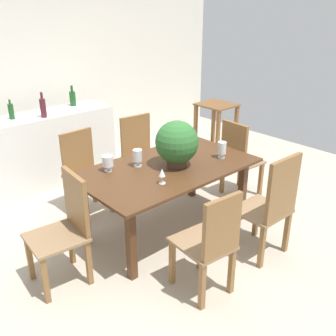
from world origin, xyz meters
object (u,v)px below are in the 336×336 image
chair_far_right (140,150)px  side_table (216,117)px  chair_head_end (67,224)px  kitchen_counter (51,148)px  flower_centerpiece (177,143)px  crystal_vase_left (138,156)px  chair_near_right (272,203)px  wine_bottle_amber (43,107)px  dining_table (167,175)px  wine_glass (162,173)px  chair_foot_end (238,156)px  chair_far_left (83,168)px  crystal_vase_right (108,162)px  crystal_vase_center_near (222,148)px  wine_bottle_tall (73,98)px  chair_near_left (211,241)px  wine_bottle_green (11,111)px

chair_far_right → side_table: (1.80, 0.30, 0.03)m
chair_head_end → kitchen_counter: (0.83, 1.98, -0.06)m
flower_centerpiece → crystal_vase_left: 0.42m
chair_near_right → wine_bottle_amber: (-0.84, 2.81, 0.51)m
dining_table → chair_near_right: bearing=-67.8°
dining_table → wine_glass: size_ratio=12.17×
dining_table → wine_bottle_amber: (-0.43, 1.81, 0.43)m
chair_near_right → chair_head_end: chair_near_right is taller
chair_foot_end → chair_far_left: size_ratio=1.03×
chair_far_left → chair_foot_end: bearing=-34.2°
chair_far_left → side_table: (2.63, 0.30, 0.04)m
chair_foot_end → chair_far_right: bearing=42.0°
wine_bottle_amber → crystal_vase_right: bearing=-93.0°
chair_near_right → side_table: chair_near_right is taller
chair_far_right → wine_bottle_amber: (-0.85, 0.83, 0.54)m
chair_far_right → wine_glass: 1.47m
flower_centerpiece → chair_foot_end: bearing=2.9°
flower_centerpiece → kitchen_counter: flower_centerpiece is taller
chair_far_left → wine_glass: 1.29m
chair_near_right → chair_head_end: size_ratio=1.06×
chair_foot_end → crystal_vase_center_near: (-0.59, -0.22, 0.31)m
crystal_vase_center_near → wine_bottle_tall: 2.36m
chair_near_left → wine_glass: chair_near_left is taller
dining_table → chair_far_right: size_ratio=1.87×
crystal_vase_center_near → wine_bottle_tall: (-0.46, 2.30, 0.21)m
wine_glass → side_table: wine_glass is taller
chair_near_left → crystal_vase_right: 1.33m
dining_table → flower_centerpiece: size_ratio=3.85×
chair_foot_end → crystal_vase_right: bearing=84.3°
dining_table → side_table: side_table is taller
crystal_vase_center_near → side_table: crystal_vase_center_near is taller
chair_far_right → chair_head_end: (-1.58, -1.00, 0.00)m
chair_near_right → kitchen_counter: 3.06m
chair_far_right → side_table: chair_far_right is taller
crystal_vase_center_near → crystal_vase_right: 1.21m
crystal_vase_left → crystal_vase_center_near: same height
chair_near_right → wine_bottle_green: size_ratio=4.35×
dining_table → wine_bottle_amber: bearing=103.4°
crystal_vase_left → wine_bottle_amber: (-0.22, 1.60, 0.23)m
chair_head_end → crystal_vase_center_near: (1.75, -0.20, 0.31)m
dining_table → kitchen_counter: 2.00m
flower_centerpiece → chair_near_right: bearing=-71.3°
wine_bottle_green → chair_far_right: bearing=-40.9°
crystal_vase_center_near → wine_bottle_amber: size_ratio=0.57×
chair_head_end → crystal_vase_center_near: size_ratio=5.52×
chair_head_end → chair_far_left: chair_head_end is taller
chair_far_left → crystal_vase_right: bearing=-100.9°
crystal_vase_right → wine_bottle_tall: size_ratio=0.58×
chair_head_end → crystal_vase_left: bearing=108.1°
kitchen_counter → wine_bottle_green: 0.72m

